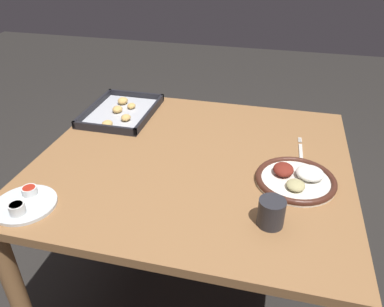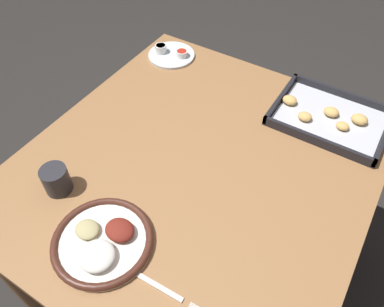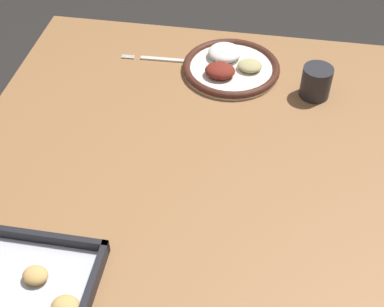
{
  "view_description": "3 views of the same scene",
  "coord_description": "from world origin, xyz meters",
  "views": [
    {
      "loc": [
        -1.09,
        -0.26,
        1.44
      ],
      "look_at": [
        -0.02,
        0.0,
        0.76
      ],
      "focal_mm": 35.0,
      "sensor_mm": 36.0,
      "label": 1
    },
    {
      "loc": [
        0.36,
        -0.62,
        1.58
      ],
      "look_at": [
        -0.02,
        0.0,
        0.76
      ],
      "focal_mm": 35.0,
      "sensor_mm": 36.0,
      "label": 2
    },
    {
      "loc": [
        -0.15,
        0.8,
        1.57
      ],
      "look_at": [
        -0.02,
        0.0,
        0.76
      ],
      "focal_mm": 50.0,
      "sensor_mm": 36.0,
      "label": 3
    }
  ],
  "objects": [
    {
      "name": "saucer_plate",
      "position": [
        -0.38,
        0.42,
        0.74
      ],
      "size": [
        0.18,
        0.18,
        0.04
      ],
      "color": "silver",
      "rests_on": "dining_table"
    },
    {
      "name": "fork",
      "position": [
        0.11,
        -0.37,
        0.73
      ],
      "size": [
        0.22,
        0.02,
        0.0
      ],
      "rotation": [
        0.0,
        0.0,
        0.04
      ],
      "color": "silver",
      "rests_on": "dining_table"
    },
    {
      "name": "dinner_plate",
      "position": [
        -0.06,
        -0.35,
        0.74
      ],
      "size": [
        0.26,
        0.26,
        0.04
      ],
      "color": "white",
      "rests_on": "dining_table"
    },
    {
      "name": "drinking_cup",
      "position": [
        -0.28,
        -0.29,
        0.77
      ],
      "size": [
        0.07,
        0.07,
        0.08
      ],
      "color": "#28282D",
      "rests_on": "dining_table"
    },
    {
      "name": "dining_table",
      "position": [
        0.0,
        0.0,
        0.63
      ],
      "size": [
        0.99,
        1.08,
        0.73
      ],
      "color": "olive",
      "rests_on": "ground_plane"
    },
    {
      "name": "ground_plane",
      "position": [
        0.0,
        0.0,
        0.0
      ],
      "size": [
        8.0,
        8.0,
        0.0
      ],
      "primitive_type": "plane",
      "color": "#282623"
    },
    {
      "name": "baking_tray",
      "position": [
        0.27,
        0.39,
        0.74
      ],
      "size": [
        0.36,
        0.27,
        0.04
      ],
      "color": "black",
      "rests_on": "dining_table"
    }
  ]
}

